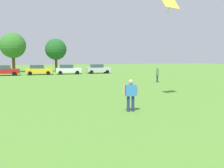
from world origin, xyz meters
TOP-DOWN VIEW (x-y plane):
  - ground_plane at (0.00, 30.00)m, footprint 160.00×160.00m
  - adult_bystander at (4.51, 12.07)m, footprint 0.82×0.36m
  - bystander_midfield at (12.85, 26.30)m, footprint 0.57×0.70m
  - kite at (8.40, 15.35)m, footprint 1.53×1.07m
  - parked_car_red_0 at (-6.32, 42.79)m, footprint 4.30×2.02m
  - parked_car_yellow_1 at (-1.03, 43.24)m, footprint 4.30×2.02m
  - parked_car_white_2 at (3.90, 43.50)m, footprint 4.30×2.02m
  - parked_car_silver_3 at (9.46, 44.21)m, footprint 4.30×2.02m
  - tree_center at (-6.06, 52.60)m, footprint 5.04×5.04m
  - tree_far_right at (2.25, 52.14)m, footprint 4.36×4.36m

SIDE VIEW (x-z plane):
  - ground_plane at x=0.00m, z-range 0.00..0.00m
  - parked_car_red_0 at x=-6.32m, z-range 0.02..1.70m
  - parked_car_yellow_1 at x=-1.03m, z-range 0.02..1.70m
  - parked_car_white_2 at x=3.90m, z-range 0.02..1.70m
  - parked_car_silver_3 at x=9.46m, z-range 0.02..1.70m
  - bystander_midfield at x=12.85m, z-range 0.16..1.87m
  - adult_bystander at x=4.51m, z-range 0.16..1.90m
  - tree_far_right at x=2.25m, z-range 1.19..7.99m
  - tree_center at x=-6.06m, z-range 1.37..9.22m
  - kite at x=8.40m, z-range 6.01..7.19m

